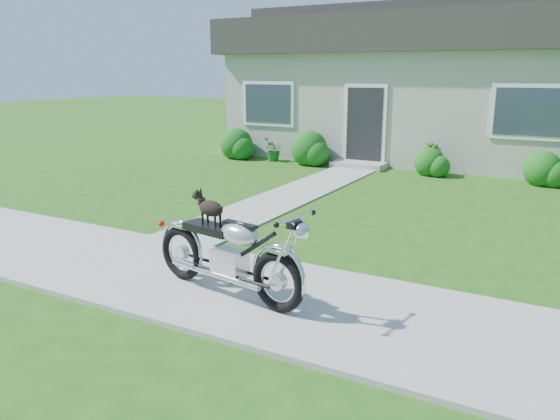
{
  "coord_description": "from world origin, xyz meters",
  "views": [
    {
      "loc": [
        3.63,
        -5.05,
        2.5
      ],
      "look_at": [
        0.3,
        1.0,
        0.75
      ],
      "focal_mm": 35.0,
      "sensor_mm": 36.0,
      "label": 1
    }
  ],
  "objects_px": {
    "potted_plant_left": "(274,150)",
    "potted_plant_right": "(432,159)",
    "motorcycle_with_dog": "(229,252)",
    "house": "(449,84)"
  },
  "relations": [
    {
      "from": "potted_plant_right",
      "to": "motorcycle_with_dog",
      "type": "distance_m",
      "value": 8.82
    },
    {
      "from": "potted_plant_right",
      "to": "motorcycle_with_dog",
      "type": "bearing_deg",
      "value": -90.7
    },
    {
      "from": "potted_plant_left",
      "to": "house",
      "type": "bearing_deg",
      "value": 40.21
    },
    {
      "from": "motorcycle_with_dog",
      "to": "house",
      "type": "bearing_deg",
      "value": 101.36
    },
    {
      "from": "motorcycle_with_dog",
      "to": "potted_plant_right",
      "type": "bearing_deg",
      "value": 99.07
    },
    {
      "from": "potted_plant_left",
      "to": "motorcycle_with_dog",
      "type": "relative_size",
      "value": 0.3
    },
    {
      "from": "house",
      "to": "potted_plant_left",
      "type": "xyz_separation_m",
      "value": [
        -4.07,
        -3.44,
        -1.82
      ]
    },
    {
      "from": "potted_plant_left",
      "to": "potted_plant_right",
      "type": "bearing_deg",
      "value": 0.0
    },
    {
      "from": "potted_plant_right",
      "to": "motorcycle_with_dog",
      "type": "height_order",
      "value": "motorcycle_with_dog"
    },
    {
      "from": "house",
      "to": "motorcycle_with_dog",
      "type": "bearing_deg",
      "value": -88.4
    }
  ]
}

